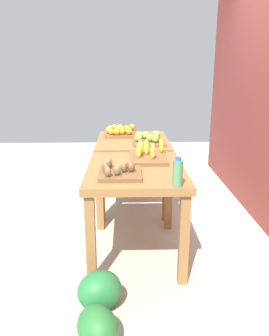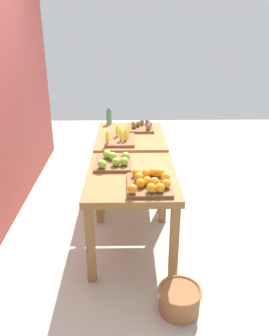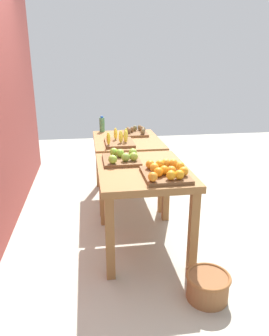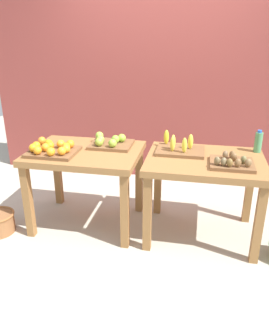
# 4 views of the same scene
# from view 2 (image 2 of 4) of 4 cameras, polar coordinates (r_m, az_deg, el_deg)

# --- Properties ---
(ground_plane) EXTENTS (8.00, 8.00, 0.00)m
(ground_plane) POSITION_cam_2_polar(r_m,az_deg,el_deg) (3.94, -0.53, -7.96)
(ground_plane) COLOR #B0AD9C
(display_table_left) EXTENTS (1.04, 0.80, 0.78)m
(display_table_left) POSITION_cam_2_polar(r_m,az_deg,el_deg) (3.13, -0.48, -2.91)
(display_table_left) COLOR olive
(display_table_left) RESTS_ON ground_plane
(display_table_right) EXTENTS (1.04, 0.80, 0.78)m
(display_table_right) POSITION_cam_2_polar(r_m,az_deg,el_deg) (4.16, -0.65, 3.94)
(display_table_right) COLOR olive
(display_table_right) RESTS_ON ground_plane
(orange_bin) EXTENTS (0.45, 0.38, 0.11)m
(orange_bin) POSITION_cam_2_polar(r_m,az_deg,el_deg) (2.83, 2.51, -2.33)
(orange_bin) COLOR brown
(orange_bin) RESTS_ON display_table_left
(apple_bin) EXTENTS (0.40, 0.34, 0.11)m
(apple_bin) POSITION_cam_2_polar(r_m,az_deg,el_deg) (3.25, -3.42, 1.09)
(apple_bin) COLOR brown
(apple_bin) RESTS_ON display_table_left
(banana_crate) EXTENTS (0.44, 0.32, 0.17)m
(banana_crate) POSITION_cam_2_polar(r_m,az_deg,el_deg) (3.89, -2.38, 4.88)
(banana_crate) COLOR brown
(banana_crate) RESTS_ON display_table_right
(kiwi_bin) EXTENTS (0.36, 0.32, 0.10)m
(kiwi_bin) POSITION_cam_2_polar(r_m,az_deg,el_deg) (4.32, 1.14, 6.75)
(kiwi_bin) COLOR brown
(kiwi_bin) RESTS_ON display_table_right
(water_bottle) EXTENTS (0.07, 0.07, 0.21)m
(water_bottle) POSITION_cam_2_polar(r_m,az_deg,el_deg) (4.55, -4.20, 8.41)
(water_bottle) COLOR #4C8C59
(water_bottle) RESTS_ON display_table_right
(watermelon_pile) EXTENTS (0.69, 0.39, 0.26)m
(watermelon_pile) POSITION_cam_2_polar(r_m,az_deg,el_deg) (5.17, 2.18, 1.51)
(watermelon_pile) COLOR #286E30
(watermelon_pile) RESTS_ON ground_plane
(wicker_basket) EXTENTS (0.33, 0.33, 0.20)m
(wicker_basket) POSITION_cam_2_polar(r_m,az_deg,el_deg) (2.81, 7.40, -20.58)
(wicker_basket) COLOR brown
(wicker_basket) RESTS_ON ground_plane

